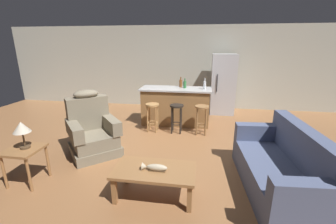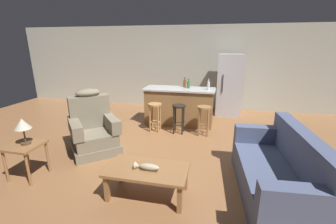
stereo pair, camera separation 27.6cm
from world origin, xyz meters
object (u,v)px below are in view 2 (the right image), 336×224
at_px(coffee_table, 147,172).
at_px(end_table, 25,150).
at_px(recliner_near_lamp, 93,130).
at_px(bar_stool_left, 155,112).
at_px(bar_stool_middle, 179,114).
at_px(bottle_wine_dark, 208,86).
at_px(table_lamp, 22,125).
at_px(kitchen_island, 179,106).
at_px(bottle_short_amber, 185,83).
at_px(fish_figurine, 147,167).
at_px(couch, 278,173).
at_px(bottle_tall_green, 189,85).
at_px(refrigerator, 229,85).
at_px(bar_stool_right, 204,115).

xyz_separation_m(coffee_table, end_table, (-1.97, 0.02, 0.10)).
xyz_separation_m(recliner_near_lamp, bar_stool_left, (0.89, 1.26, 0.05)).
relative_size(bar_stool_middle, bottle_wine_dark, 2.51).
relative_size(table_lamp, kitchen_island, 0.23).
distance_m(table_lamp, bar_stool_left, 2.75).
bearing_deg(bar_stool_middle, bottle_short_amber, 90.07).
xyz_separation_m(fish_figurine, couch, (1.74, 0.44, -0.12)).
relative_size(end_table, bar_stool_left, 0.82).
distance_m(coffee_table, table_lamp, 2.02).
height_order(recliner_near_lamp, bottle_tall_green, recliner_near_lamp).
height_order(table_lamp, bottle_wine_dark, bottle_wine_dark).
distance_m(refrigerator, bottle_short_amber, 1.53).
bearing_deg(table_lamp, bottle_short_amber, 58.37).
relative_size(coffee_table, bottle_tall_green, 4.49).
bearing_deg(bottle_short_amber, bar_stool_middle, -89.93).
bearing_deg(bar_stool_right, bar_stool_left, 180.00).
bearing_deg(bottle_tall_green, end_table, -124.58).
bearing_deg(bottle_short_amber, coffee_table, -90.19).
height_order(coffee_table, bar_stool_left, bar_stool_left).
xyz_separation_m(recliner_near_lamp, table_lamp, (-0.49, -1.08, 0.45)).
xyz_separation_m(fish_figurine, bottle_short_amber, (0.00, 3.26, 0.59)).
bearing_deg(kitchen_island, bar_stool_middle, -80.78).
distance_m(kitchen_island, bar_stool_right, 0.93).
xyz_separation_m(kitchen_island, bottle_wine_dark, (0.72, -0.02, 0.57)).
xyz_separation_m(table_lamp, bar_stool_middle, (1.96, 2.34, -0.40)).
bearing_deg(bottle_short_amber, end_table, -121.69).
bearing_deg(coffee_table, bar_stool_left, 103.44).
bearing_deg(bottle_wine_dark, recliner_near_lamp, -138.11).
height_order(coffee_table, couch, couch).
distance_m(table_lamp, bottle_tall_green, 3.68).
bearing_deg(bar_stool_middle, table_lamp, -130.00).
bearing_deg(fish_figurine, bottle_short_amber, 89.93).
bearing_deg(bar_stool_middle, end_table, -130.00).
height_order(bottle_tall_green, bottle_wine_dark, bottle_wine_dark).
distance_m(fish_figurine, recliner_near_lamp, 1.86).
distance_m(end_table, bottle_short_amber, 3.81).
bearing_deg(bottle_wine_dark, bar_stool_right, -93.70).
relative_size(fish_figurine, end_table, 0.61).
xyz_separation_m(table_lamp, bar_stool_left, (1.38, 2.34, -0.40)).
height_order(recliner_near_lamp, bottle_wine_dark, bottle_wine_dark).
height_order(bar_stool_left, bottle_tall_green, bottle_tall_green).
relative_size(fish_figurine, bar_stool_middle, 0.50).
bearing_deg(coffee_table, couch, 13.01).
bearing_deg(bottle_wine_dark, refrigerator, 65.96).
bearing_deg(bottle_tall_green, coffee_table, -92.46).
bearing_deg(bottle_wine_dark, couch, -66.70).
bearing_deg(recliner_near_lamp, bar_stool_left, 103.57).
distance_m(coffee_table, bar_stool_right, 2.45).
xyz_separation_m(coffee_table, bar_stool_middle, (0.01, 2.38, 0.11)).
bearing_deg(bottle_short_amber, bottle_tall_green, -52.54).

